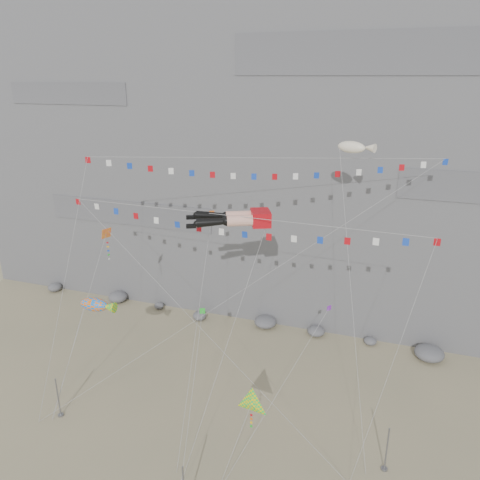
# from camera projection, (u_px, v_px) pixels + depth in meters

# --- Properties ---
(ground) EXTENTS (120.00, 120.00, 0.00)m
(ground) POSITION_uv_depth(u_px,v_px,m) (211.00, 422.00, 40.00)
(ground) COLOR gray
(ground) RESTS_ON ground
(cliff) EXTENTS (80.00, 28.00, 50.00)m
(cliff) POSITION_uv_depth(u_px,v_px,m) (300.00, 100.00, 60.25)
(cliff) COLOR slate
(cliff) RESTS_ON ground
(talus_boulders) EXTENTS (60.00, 3.00, 1.20)m
(talus_boulders) POSITION_uv_depth(u_px,v_px,m) (265.00, 322.00, 54.98)
(talus_boulders) COLOR slate
(talus_boulders) RESTS_ON ground
(anchor_pole_left) EXTENTS (0.12, 0.12, 3.81)m
(anchor_pole_left) POSITION_uv_depth(u_px,v_px,m) (58.00, 398.00, 40.10)
(anchor_pole_left) COLOR slate
(anchor_pole_left) RESTS_ON ground
(anchor_pole_right) EXTENTS (0.12, 0.12, 3.85)m
(anchor_pole_right) POSITION_uv_depth(u_px,v_px,m) (387.00, 449.00, 34.53)
(anchor_pole_right) COLOR slate
(anchor_pole_right) RESTS_ON ground
(legs_kite) EXTENTS (6.99, 15.42, 22.10)m
(legs_kite) POSITION_uv_depth(u_px,v_px,m) (238.00, 219.00, 38.18)
(legs_kite) COLOR #B50B13
(legs_kite) RESTS_ON ground
(flag_banner_upper) EXTENTS (30.73, 18.82, 29.90)m
(flag_banner_upper) POSITION_uv_depth(u_px,v_px,m) (264.00, 158.00, 40.81)
(flag_banner_upper) COLOR #B50B13
(flag_banner_upper) RESTS_ON ground
(flag_banner_lower) EXTENTS (30.59, 7.53, 21.72)m
(flag_banner_lower) POSITION_uv_depth(u_px,v_px,m) (233.00, 216.00, 37.54)
(flag_banner_lower) COLOR #B50B13
(flag_banner_lower) RESTS_ON ground
(harlequin_kite) EXTENTS (3.07, 8.50, 16.67)m
(harlequin_kite) POSITION_uv_depth(u_px,v_px,m) (106.00, 234.00, 41.40)
(harlequin_kite) COLOR red
(harlequin_kite) RESTS_ON ground
(fish_windsock) EXTENTS (3.87, 5.68, 10.43)m
(fish_windsock) POSITION_uv_depth(u_px,v_px,m) (94.00, 305.00, 40.95)
(fish_windsock) COLOR orange
(fish_windsock) RESTS_ON ground
(delta_kite) EXTENTS (2.84, 5.90, 8.16)m
(delta_kite) POSITION_uv_depth(u_px,v_px,m) (251.00, 404.00, 33.54)
(delta_kite) COLOR yellow
(delta_kite) RESTS_ON ground
(blimp_windsock) EXTENTS (6.06, 13.56, 25.72)m
(blimp_windsock) POSITION_uv_depth(u_px,v_px,m) (351.00, 148.00, 39.53)
(blimp_windsock) COLOR #F6E9CA
(blimp_windsock) RESTS_ON ground
(small_kite_a) EXTENTS (3.51, 15.66, 21.95)m
(small_kite_a) POSITION_uv_depth(u_px,v_px,m) (211.00, 218.00, 43.65)
(small_kite_a) COLOR #DD5612
(small_kite_a) RESTS_ON ground
(small_kite_b) EXTENTS (5.92, 11.64, 15.54)m
(small_kite_b) POSITION_uv_depth(u_px,v_px,m) (327.00, 312.00, 39.06)
(small_kite_b) COLOR purple
(small_kite_b) RESTS_ON ground
(small_kite_c) EXTENTS (2.96, 10.79, 13.68)m
(small_kite_c) POSITION_uv_depth(u_px,v_px,m) (202.00, 314.00, 40.12)
(small_kite_c) COLOR green
(small_kite_c) RESTS_ON ground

